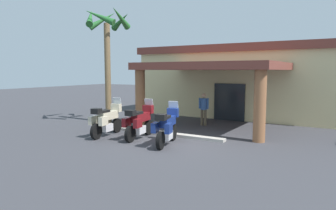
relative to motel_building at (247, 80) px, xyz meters
The scene contains 8 objects.
ground_plane 9.77m from the motel_building, 90.45° to the right, with size 80.00×80.00×0.00m, color #38383D.
motel_building is the anchor object (origin of this frame).
motorcycle_cream 10.60m from the motel_building, 108.12° to the right, with size 0.77×2.21×1.61m.
motorcycle_maroon 9.95m from the motel_building, 100.06° to the right, with size 0.75×2.21×1.61m.
motorcycle_blue 10.17m from the motel_building, 90.99° to the right, with size 0.93×2.19×1.61m.
pedestrian 5.62m from the motel_building, 97.06° to the right, with size 0.53×0.32×1.66m.
palm_tree_roadside 9.39m from the motel_building, 127.83° to the right, with size 2.48×2.54×6.24m.
curb_strip 8.96m from the motel_building, 101.40° to the right, with size 6.63×0.36×0.12m, color #ADA89E.
Camera 1 is at (5.77, -10.53, 2.83)m, focal length 32.97 mm.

